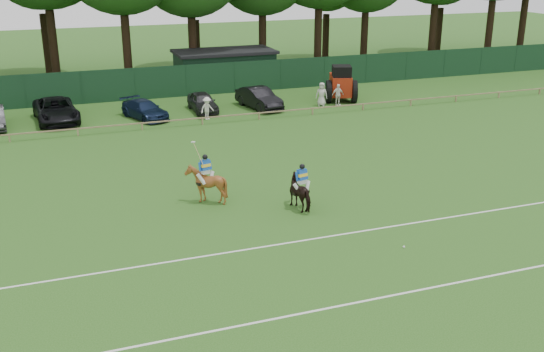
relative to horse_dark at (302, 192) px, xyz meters
name	(u,v)px	position (x,y,z in m)	size (l,w,h in m)	color
ground	(285,232)	(-1.62, -2.20, -0.75)	(160.00, 160.00, 0.00)	#1E4C14
horse_dark	(302,192)	(0.00, 0.00, 0.00)	(0.81, 1.78, 1.51)	black
horse_chestnut	(206,184)	(-3.84, 2.16, 0.13)	(1.43, 1.60, 1.77)	brown
suv_black	(56,110)	(-9.71, 19.92, 0.03)	(2.61, 5.66, 1.57)	black
sedan_navy	(145,110)	(-3.95, 18.72, -0.13)	(1.76, 4.33, 1.26)	#13203E
hatch_grey	(203,102)	(0.32, 19.43, -0.07)	(1.62, 4.02, 1.37)	#28282A
estate_black	(259,98)	(4.45, 18.97, 0.00)	(1.60, 4.60, 1.52)	black
spectator_left	(207,108)	(0.05, 17.04, 0.02)	(1.00, 0.58, 1.55)	silver
spectator_mid	(338,95)	(10.28, 17.80, 0.05)	(0.95, 0.39, 1.61)	white
spectator_right	(322,94)	(9.09, 18.09, 0.12)	(0.85, 0.56, 1.75)	beige
rider_dark	(302,178)	(0.00, -0.01, 0.70)	(0.93, 0.47, 1.41)	silver
rider_chestnut	(205,168)	(-3.84, 2.15, 0.91)	(0.97, 0.51, 2.05)	silver
polo_ball	(404,247)	(2.20, -5.15, -0.71)	(0.09, 0.09, 0.09)	silver
pitch_lines	(320,270)	(-1.62, -5.70, -0.75)	(60.00, 5.10, 0.01)	silver
pitch_rail	(187,119)	(-1.62, 15.80, -0.31)	(62.10, 0.10, 0.50)	#997F5B
perimeter_fence	(161,82)	(-1.62, 24.80, 0.50)	(92.08, 0.08, 2.50)	#14351E
utility_shed	(225,68)	(4.38, 27.80, 0.78)	(8.40, 4.40, 3.04)	#14331E
tree_row	(168,78)	(0.38, 32.80, -0.75)	(96.00, 12.00, 21.00)	#26561C
tractor	(341,84)	(11.16, 19.13, 0.55)	(3.15, 3.81, 2.75)	#9F230E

